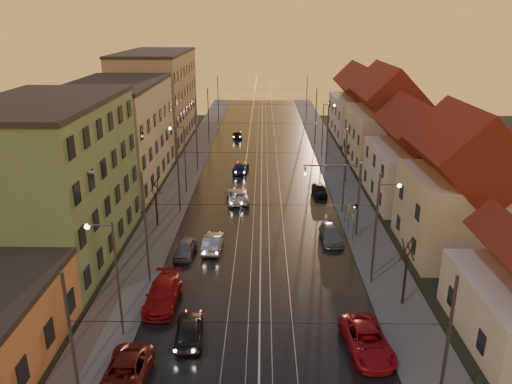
{
  "coord_description": "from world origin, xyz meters",
  "views": [
    {
      "loc": [
        0.16,
        -25.23,
        19.46
      ],
      "look_at": [
        -0.5,
        20.84,
        3.36
      ],
      "focal_mm": 35.0,
      "sensor_mm": 36.0,
      "label": 1
    }
  ],
  "objects_px": {
    "traffic_light_mast": "(348,190)",
    "parked_right_2": "(319,190)",
    "street_lamp_1": "(380,221)",
    "parked_left_1": "(125,375)",
    "driving_car_2": "(238,196)",
    "driving_car_1": "(213,242)",
    "driving_car_3": "(241,167)",
    "parked_left_2": "(163,295)",
    "parked_right_1": "(331,234)",
    "street_lamp_2": "(182,153)",
    "driving_car_4": "(237,135)",
    "street_lamp_3": "(325,125)",
    "street_lamp_0": "(112,269)",
    "parked_left_3": "(185,248)",
    "driving_car_0": "(189,329)",
    "parked_right_0": "(367,341)"
  },
  "relations": [
    {
      "from": "driving_car_3",
      "to": "parked_left_2",
      "type": "relative_size",
      "value": 0.84
    },
    {
      "from": "driving_car_1",
      "to": "driving_car_3",
      "type": "bearing_deg",
      "value": -90.92
    },
    {
      "from": "parked_left_1",
      "to": "parked_left_2",
      "type": "relative_size",
      "value": 0.97
    },
    {
      "from": "parked_right_0",
      "to": "street_lamp_1",
      "type": "bearing_deg",
      "value": 69.73
    },
    {
      "from": "street_lamp_1",
      "to": "parked_left_2",
      "type": "height_order",
      "value": "street_lamp_1"
    },
    {
      "from": "street_lamp_2",
      "to": "driving_car_1",
      "type": "xyz_separation_m",
      "value": [
        4.87,
        -15.15,
        -4.18
      ]
    },
    {
      "from": "street_lamp_0",
      "to": "parked_left_2",
      "type": "bearing_deg",
      "value": 61.11
    },
    {
      "from": "driving_car_0",
      "to": "driving_car_1",
      "type": "distance_m",
      "value": 13.1
    },
    {
      "from": "street_lamp_3",
      "to": "driving_car_4",
      "type": "bearing_deg",
      "value": 137.33
    },
    {
      "from": "street_lamp_3",
      "to": "driving_car_3",
      "type": "xyz_separation_m",
      "value": [
        -11.9,
        -7.56,
        -4.23
      ]
    },
    {
      "from": "parked_right_2",
      "to": "parked_left_1",
      "type": "bearing_deg",
      "value": -116.95
    },
    {
      "from": "driving_car_3",
      "to": "parked_right_2",
      "type": "distance_m",
      "value": 13.05
    },
    {
      "from": "driving_car_2",
      "to": "parked_right_0",
      "type": "height_order",
      "value": "parked_right_0"
    },
    {
      "from": "street_lamp_3",
      "to": "driving_car_3",
      "type": "distance_m",
      "value": 14.72
    },
    {
      "from": "street_lamp_1",
      "to": "parked_right_1",
      "type": "xyz_separation_m",
      "value": [
        -2.62,
        6.97,
        -4.23
      ]
    },
    {
      "from": "traffic_light_mast",
      "to": "street_lamp_2",
      "type": "bearing_deg",
      "value": 144.93
    },
    {
      "from": "street_lamp_3",
      "to": "driving_car_2",
      "type": "bearing_deg",
      "value": -121.99
    },
    {
      "from": "driving_car_4",
      "to": "parked_left_3",
      "type": "distance_m",
      "value": 44.6
    },
    {
      "from": "driving_car_2",
      "to": "parked_right_1",
      "type": "distance_m",
      "value": 13.71
    },
    {
      "from": "driving_car_3",
      "to": "parked_left_2",
      "type": "distance_m",
      "value": 32.84
    },
    {
      "from": "driving_car_0",
      "to": "driving_car_3",
      "type": "relative_size",
      "value": 0.95
    },
    {
      "from": "street_lamp_1",
      "to": "traffic_light_mast",
      "type": "distance_m",
      "value": 8.08
    },
    {
      "from": "street_lamp_0",
      "to": "driving_car_1",
      "type": "distance_m",
      "value": 14.36
    },
    {
      "from": "driving_car_0",
      "to": "parked_right_0",
      "type": "relative_size",
      "value": 0.8
    },
    {
      "from": "street_lamp_1",
      "to": "street_lamp_3",
      "type": "bearing_deg",
      "value": 90.0
    },
    {
      "from": "street_lamp_1",
      "to": "driving_car_1",
      "type": "xyz_separation_m",
      "value": [
        -13.34,
        4.85,
        -4.18
      ]
    },
    {
      "from": "driving_car_3",
      "to": "driving_car_4",
      "type": "bearing_deg",
      "value": -80.99
    },
    {
      "from": "driving_car_0",
      "to": "parked_right_0",
      "type": "distance_m",
      "value": 11.15
    },
    {
      "from": "traffic_light_mast",
      "to": "driving_car_3",
      "type": "xyz_separation_m",
      "value": [
        -10.79,
        20.44,
        -3.94
      ]
    },
    {
      "from": "driving_car_2",
      "to": "driving_car_1",
      "type": "bearing_deg",
      "value": 75.64
    },
    {
      "from": "driving_car_1",
      "to": "driving_car_3",
      "type": "height_order",
      "value": "driving_car_1"
    },
    {
      "from": "driving_car_2",
      "to": "driving_car_3",
      "type": "distance_m",
      "value": 11.24
    },
    {
      "from": "parked_left_1",
      "to": "parked_right_1",
      "type": "xyz_separation_m",
      "value": [
        13.95,
        19.53,
        -0.07
      ]
    },
    {
      "from": "driving_car_4",
      "to": "driving_car_2",
      "type": "bearing_deg",
      "value": 86.36
    },
    {
      "from": "driving_car_0",
      "to": "driving_car_4",
      "type": "distance_m",
      "value": 56.51
    },
    {
      "from": "driving_car_2",
      "to": "driving_car_3",
      "type": "bearing_deg",
      "value": -96.19
    },
    {
      "from": "driving_car_1",
      "to": "driving_car_4",
      "type": "xyz_separation_m",
      "value": [
        0.04,
        43.41,
        -0.07
      ]
    },
    {
      "from": "traffic_light_mast",
      "to": "parked_left_2",
      "type": "distance_m",
      "value": 19.63
    },
    {
      "from": "parked_left_3",
      "to": "parked_right_1",
      "type": "xyz_separation_m",
      "value": [
        13.0,
        3.25,
        0.0
      ]
    },
    {
      "from": "driving_car_2",
      "to": "parked_right_2",
      "type": "relative_size",
      "value": 1.32
    },
    {
      "from": "street_lamp_3",
      "to": "driving_car_4",
      "type": "distance_m",
      "value": 18.58
    },
    {
      "from": "street_lamp_2",
      "to": "street_lamp_0",
      "type": "bearing_deg",
      "value": -90.0
    },
    {
      "from": "traffic_light_mast",
      "to": "parked_right_2",
      "type": "bearing_deg",
      "value": 96.27
    },
    {
      "from": "street_lamp_0",
      "to": "street_lamp_3",
      "type": "relative_size",
      "value": 1.0
    },
    {
      "from": "parked_left_2",
      "to": "driving_car_3",
      "type": "bearing_deg",
      "value": 82.87
    },
    {
      "from": "driving_car_2",
      "to": "parked_right_0",
      "type": "bearing_deg",
      "value": 102.27
    },
    {
      "from": "parked_left_3",
      "to": "parked_right_2",
      "type": "xyz_separation_m",
      "value": [
        13.24,
        15.8,
        -0.01
      ]
    },
    {
      "from": "driving_car_1",
      "to": "street_lamp_3",
      "type": "bearing_deg",
      "value": -110.61
    },
    {
      "from": "street_lamp_2",
      "to": "driving_car_1",
      "type": "bearing_deg",
      "value": -72.19
    },
    {
      "from": "street_lamp_1",
      "to": "parked_left_1",
      "type": "relative_size",
      "value": 1.53
    }
  ]
}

